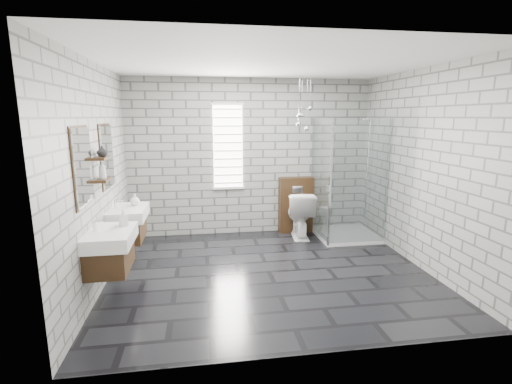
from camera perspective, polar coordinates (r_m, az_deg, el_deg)
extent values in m
cube|color=black|center=(5.13, 2.05, -12.27)|extent=(4.20, 3.60, 0.02)
cube|color=white|center=(4.74, 2.30, 19.43)|extent=(4.20, 3.60, 0.02)
cube|color=#989893|center=(6.52, -0.81, 5.29)|extent=(4.20, 0.02, 2.70)
cube|color=#989893|center=(3.02, 8.61, -2.19)|extent=(4.20, 0.02, 2.70)
cube|color=#989893|center=(4.82, -23.31, 2.13)|extent=(0.02, 3.60, 2.70)
cube|color=#989893|center=(5.54, 24.18, 3.17)|extent=(0.02, 3.60, 2.70)
cube|color=#382311|center=(4.42, -21.56, -9.29)|extent=(0.42, 0.62, 0.30)
cube|color=silver|center=(4.36, -19.00, -8.93)|extent=(0.02, 0.35, 0.01)
cube|color=white|center=(4.34, -21.46, -6.51)|extent=(0.47, 0.70, 0.15)
cylinder|color=silver|center=(4.34, -23.59, -4.82)|extent=(0.04, 0.04, 0.12)
cylinder|color=silver|center=(4.31, -23.00, -4.17)|extent=(0.10, 0.02, 0.02)
cube|color=white|center=(4.23, -25.10, 3.53)|extent=(0.03, 0.55, 0.80)
cube|color=#382311|center=(4.23, -25.25, 3.53)|extent=(0.01, 0.59, 0.84)
cube|color=#382311|center=(5.38, -19.16, -5.41)|extent=(0.42, 0.62, 0.30)
cube|color=silver|center=(5.34, -17.06, -5.08)|extent=(0.02, 0.35, 0.01)
cube|color=white|center=(5.32, -19.05, -3.09)|extent=(0.47, 0.70, 0.15)
cylinder|color=silver|center=(5.32, -20.79, -1.71)|extent=(0.04, 0.04, 0.12)
cylinder|color=silver|center=(5.29, -20.30, -1.17)|extent=(0.10, 0.02, 0.02)
cube|color=white|center=(5.23, -21.95, 5.12)|extent=(0.03, 0.55, 0.80)
cube|color=#382311|center=(5.23, -22.08, 5.11)|extent=(0.01, 0.59, 0.84)
cube|color=#382311|center=(4.76, -22.49, 1.72)|extent=(0.14, 0.30, 0.03)
cube|color=#382311|center=(4.73, -22.74, 4.82)|extent=(0.14, 0.30, 0.03)
cube|color=white|center=(6.43, -4.35, 6.97)|extent=(0.50, 0.02, 1.40)
cube|color=white|center=(6.40, -4.44, 13.39)|extent=(0.56, 0.04, 0.04)
cube|color=white|center=(6.51, -4.24, 0.63)|extent=(0.56, 0.04, 0.04)
cube|color=white|center=(6.49, -4.25, 1.40)|extent=(0.48, 0.01, 0.02)
cube|color=white|center=(6.47, -4.27, 2.62)|extent=(0.48, 0.01, 0.02)
cube|color=white|center=(6.45, -4.29, 3.85)|extent=(0.48, 0.01, 0.02)
cube|color=white|center=(6.43, -4.31, 5.09)|extent=(0.48, 0.01, 0.02)
cube|color=white|center=(6.42, -4.32, 6.33)|extent=(0.48, 0.01, 0.02)
cube|color=white|center=(6.41, -4.34, 7.58)|extent=(0.48, 0.01, 0.02)
cube|color=white|center=(6.40, -4.36, 8.83)|extent=(0.48, 0.01, 0.02)
cube|color=white|center=(6.39, -4.38, 10.08)|extent=(0.48, 0.01, 0.02)
cube|color=white|center=(6.39, -4.40, 11.34)|extent=(0.48, 0.01, 0.03)
cube|color=white|center=(6.39, -4.42, 12.59)|extent=(0.48, 0.01, 0.03)
cube|color=#382311|center=(6.71, 6.12, -1.96)|extent=(0.60, 0.20, 1.00)
cube|color=silver|center=(6.55, 6.41, 0.38)|extent=(0.18, 0.01, 0.12)
cube|color=white|center=(6.72, 13.56, -6.36)|extent=(1.00, 1.00, 0.06)
cube|color=silver|center=(6.05, 15.73, 1.31)|extent=(1.00, 0.01, 2.00)
cube|color=silver|center=(6.32, 9.86, 2.00)|extent=(0.01, 1.00, 2.00)
cube|color=silver|center=(5.86, 11.36, 1.20)|extent=(0.03, 0.03, 2.00)
cube|color=silver|center=(6.26, 19.74, 1.39)|extent=(0.03, 0.03, 2.00)
cylinder|color=silver|center=(6.84, 16.77, 2.99)|extent=(0.02, 0.02, 1.80)
cylinder|color=silver|center=(6.74, 16.61, 10.74)|extent=(0.14, 0.14, 0.02)
sphere|color=silver|center=(6.09, 6.64, 11.65)|extent=(0.09, 0.09, 0.09)
cylinder|color=silver|center=(6.10, 6.72, 14.78)|extent=(0.01, 0.01, 0.58)
sphere|color=silver|center=(6.21, 7.75, 9.63)|extent=(0.09, 0.09, 0.09)
cylinder|color=silver|center=(6.21, 7.86, 13.70)|extent=(0.01, 0.01, 0.79)
sphere|color=silver|center=(6.27, 7.00, 11.61)|extent=(0.09, 0.09, 0.09)
cylinder|color=silver|center=(6.27, 7.07, 14.67)|extent=(0.01, 0.01, 0.58)
sphere|color=silver|center=(6.20, 6.53, 10.35)|extent=(0.09, 0.09, 0.09)
cylinder|color=silver|center=(6.21, 6.62, 14.07)|extent=(0.01, 0.01, 0.72)
sphere|color=silver|center=(6.28, 8.29, 12.63)|extent=(0.09, 0.09, 0.09)
cylinder|color=silver|center=(6.30, 8.36, 15.15)|extent=(0.01, 0.01, 0.46)
imported|color=white|center=(6.49, 6.69, -3.34)|extent=(0.53, 0.83, 0.80)
imported|color=#B2B2B2|center=(4.43, -19.74, -3.71)|extent=(0.12, 0.12, 0.19)
imported|color=#B2B2B2|center=(5.38, -18.14, -1.14)|extent=(0.14, 0.14, 0.16)
imported|color=#B2B2B2|center=(4.71, -22.58, 3.16)|extent=(0.10, 0.10, 0.22)
imported|color=#B2B2B2|center=(4.75, -22.60, 5.82)|extent=(0.13, 0.13, 0.13)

